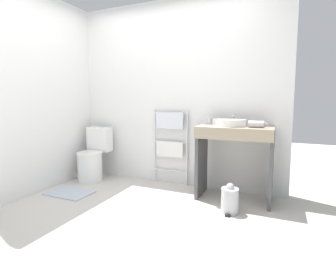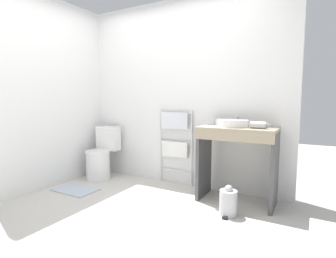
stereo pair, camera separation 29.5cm
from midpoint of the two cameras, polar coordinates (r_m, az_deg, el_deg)
ground_plane at (r=2.75m, az=-14.59°, el=-19.44°), size 12.00×12.00×0.00m
wall_back at (r=3.72m, az=-1.18°, el=7.67°), size 3.09×0.12×2.55m
wall_side at (r=4.02m, az=-25.82°, el=6.95°), size 0.12×2.06×2.55m
toilet at (r=4.10m, az=-18.03°, el=-6.07°), size 0.37×0.50×0.79m
towel_radiator at (r=3.65m, az=-1.88°, el=-1.74°), size 0.52×0.06×1.05m
vanity_counter at (r=3.16m, az=11.75°, el=-4.81°), size 0.86×0.51×0.88m
sink_basin at (r=3.12m, az=10.94°, el=1.39°), size 0.35×0.35×0.08m
faucet at (r=3.30m, az=11.67°, el=2.31°), size 0.02×0.10×0.13m
cup_near_wall at (r=3.36m, az=6.56°, el=1.78°), size 0.07×0.07×0.08m
cup_near_edge at (r=3.28m, az=7.67°, el=1.62°), size 0.06×0.06×0.08m
hair_dryer at (r=3.02m, az=16.28°, el=1.02°), size 0.22×0.17×0.08m
trash_bin at (r=2.89m, az=10.40°, el=-14.97°), size 0.18×0.21×0.32m
bath_mat at (r=3.71m, az=-22.90°, el=-12.74°), size 0.56×0.36×0.01m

